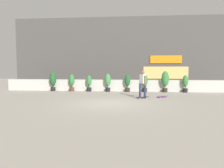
{
  "coord_description": "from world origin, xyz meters",
  "views": [
    {
      "loc": [
        1.21,
        -11.07,
        1.85
      ],
      "look_at": [
        0.0,
        1.5,
        0.9
      ],
      "focal_mm": 34.74,
      "sensor_mm": 36.0,
      "label": 1
    }
  ],
  "objects_px": {
    "potted_plant_2": "(89,82)",
    "skateboard_near_camera": "(163,96)",
    "potted_plant_3": "(108,81)",
    "potted_plant_7": "(185,83)",
    "skater_by_wall_right": "(143,83)",
    "potted_plant_0": "(53,80)",
    "potted_plant_5": "(145,82)",
    "potted_plant_1": "(72,82)",
    "potted_plant_4": "(128,82)",
    "potted_plant_6": "(165,80)"
  },
  "relations": [
    {
      "from": "potted_plant_2",
      "to": "skateboard_near_camera",
      "type": "relative_size",
      "value": 1.64
    },
    {
      "from": "potted_plant_3",
      "to": "potted_plant_7",
      "type": "relative_size",
      "value": 1.08
    },
    {
      "from": "skater_by_wall_right",
      "to": "skateboard_near_camera",
      "type": "distance_m",
      "value": 1.63
    },
    {
      "from": "potted_plant_2",
      "to": "skater_by_wall_right",
      "type": "bearing_deg",
      "value": -41.06
    },
    {
      "from": "potted_plant_0",
      "to": "skater_by_wall_right",
      "type": "xyz_separation_m",
      "value": [
        6.9,
        -3.48,
        0.05
      ]
    },
    {
      "from": "potted_plant_2",
      "to": "potted_plant_5",
      "type": "relative_size",
      "value": 0.93
    },
    {
      "from": "potted_plant_7",
      "to": "skateboard_near_camera",
      "type": "height_order",
      "value": "potted_plant_7"
    },
    {
      "from": "potted_plant_3",
      "to": "potted_plant_1",
      "type": "bearing_deg",
      "value": 180.0
    },
    {
      "from": "skateboard_near_camera",
      "to": "potted_plant_0",
      "type": "bearing_deg",
      "value": 160.0
    },
    {
      "from": "potted_plant_4",
      "to": "skateboard_near_camera",
      "type": "height_order",
      "value": "potted_plant_4"
    },
    {
      "from": "potted_plant_1",
      "to": "potted_plant_5",
      "type": "height_order",
      "value": "potted_plant_5"
    },
    {
      "from": "potted_plant_1",
      "to": "potted_plant_5",
      "type": "bearing_deg",
      "value": -0.0
    },
    {
      "from": "skateboard_near_camera",
      "to": "potted_plant_7",
      "type": "bearing_deg",
      "value": 55.26
    },
    {
      "from": "potted_plant_7",
      "to": "skater_by_wall_right",
      "type": "bearing_deg",
      "value": -133.78
    },
    {
      "from": "skater_by_wall_right",
      "to": "skateboard_near_camera",
      "type": "relative_size",
      "value": 2.19
    },
    {
      "from": "potted_plant_0",
      "to": "skater_by_wall_right",
      "type": "height_order",
      "value": "skater_by_wall_right"
    },
    {
      "from": "potted_plant_1",
      "to": "skateboard_near_camera",
      "type": "distance_m",
      "value": 7.32
    },
    {
      "from": "potted_plant_0",
      "to": "potted_plant_7",
      "type": "xyz_separation_m",
      "value": [
        10.23,
        0.0,
        -0.17
      ]
    },
    {
      "from": "potted_plant_7",
      "to": "potted_plant_4",
      "type": "bearing_deg",
      "value": 180.0
    },
    {
      "from": "potted_plant_1",
      "to": "skateboard_near_camera",
      "type": "height_order",
      "value": "potted_plant_1"
    },
    {
      "from": "potted_plant_2",
      "to": "skateboard_near_camera",
      "type": "distance_m",
      "value": 6.08
    },
    {
      "from": "potted_plant_0",
      "to": "potted_plant_5",
      "type": "height_order",
      "value": "potted_plant_0"
    },
    {
      "from": "potted_plant_6",
      "to": "potted_plant_5",
      "type": "bearing_deg",
      "value": -180.0
    },
    {
      "from": "potted_plant_5",
      "to": "potted_plant_7",
      "type": "height_order",
      "value": "potted_plant_5"
    },
    {
      "from": "potted_plant_1",
      "to": "potted_plant_5",
      "type": "xyz_separation_m",
      "value": [
        5.69,
        -0.0,
        0.02
      ]
    },
    {
      "from": "potted_plant_0",
      "to": "potted_plant_2",
      "type": "xyz_separation_m",
      "value": [
        2.91,
        0.0,
        -0.19
      ]
    },
    {
      "from": "potted_plant_2",
      "to": "potted_plant_3",
      "type": "bearing_deg",
      "value": -0.0
    },
    {
      "from": "potted_plant_7",
      "to": "potted_plant_6",
      "type": "bearing_deg",
      "value": 180.0
    },
    {
      "from": "potted_plant_3",
      "to": "skater_by_wall_right",
      "type": "xyz_separation_m",
      "value": [
        2.52,
        -3.48,
        0.14
      ]
    },
    {
      "from": "potted_plant_4",
      "to": "potted_plant_3",
      "type": "bearing_deg",
      "value": 180.0
    },
    {
      "from": "potted_plant_2",
      "to": "skateboard_near_camera",
      "type": "xyz_separation_m",
      "value": [
        5.26,
        -2.97,
        -0.64
      ]
    },
    {
      "from": "potted_plant_3",
      "to": "potted_plant_4",
      "type": "relative_size",
      "value": 1.04
    },
    {
      "from": "potted_plant_6",
      "to": "skater_by_wall_right",
      "type": "bearing_deg",
      "value": -117.96
    },
    {
      "from": "potted_plant_6",
      "to": "skateboard_near_camera",
      "type": "xyz_separation_m",
      "value": [
        -0.58,
        -2.97,
        -0.87
      ]
    },
    {
      "from": "potted_plant_0",
      "to": "potted_plant_6",
      "type": "xyz_separation_m",
      "value": [
        8.75,
        0.0,
        0.05
      ]
    },
    {
      "from": "potted_plant_6",
      "to": "potted_plant_7",
      "type": "xyz_separation_m",
      "value": [
        1.49,
        0.0,
        -0.22
      ]
    },
    {
      "from": "potted_plant_2",
      "to": "potted_plant_4",
      "type": "bearing_deg",
      "value": -0.0
    },
    {
      "from": "potted_plant_0",
      "to": "potted_plant_2",
      "type": "height_order",
      "value": "potted_plant_0"
    },
    {
      "from": "potted_plant_2",
      "to": "potted_plant_6",
      "type": "distance_m",
      "value": 5.84
    },
    {
      "from": "potted_plant_3",
      "to": "skater_by_wall_right",
      "type": "relative_size",
      "value": 0.83
    },
    {
      "from": "potted_plant_4",
      "to": "skater_by_wall_right",
      "type": "height_order",
      "value": "skater_by_wall_right"
    },
    {
      "from": "potted_plant_6",
      "to": "potted_plant_3",
      "type": "bearing_deg",
      "value": 180.0
    },
    {
      "from": "potted_plant_3",
      "to": "potted_plant_5",
      "type": "xyz_separation_m",
      "value": [
        2.83,
        -0.0,
        -0.03
      ]
    },
    {
      "from": "potted_plant_4",
      "to": "potted_plant_6",
      "type": "xyz_separation_m",
      "value": [
        2.84,
        0.0,
        0.18
      ]
    },
    {
      "from": "potted_plant_5",
      "to": "skater_by_wall_right",
      "type": "xyz_separation_m",
      "value": [
        -0.31,
        -3.48,
        0.17
      ]
    },
    {
      "from": "potted_plant_2",
      "to": "skater_by_wall_right",
      "type": "xyz_separation_m",
      "value": [
        3.99,
        -3.48,
        0.24
      ]
    },
    {
      "from": "potted_plant_1",
      "to": "potted_plant_4",
      "type": "height_order",
      "value": "potted_plant_1"
    },
    {
      "from": "potted_plant_0",
      "to": "skateboard_near_camera",
      "type": "height_order",
      "value": "potted_plant_0"
    },
    {
      "from": "potted_plant_0",
      "to": "potted_plant_2",
      "type": "relative_size",
      "value": 1.2
    },
    {
      "from": "potted_plant_5",
      "to": "potted_plant_0",
      "type": "bearing_deg",
      "value": 180.0
    }
  ]
}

